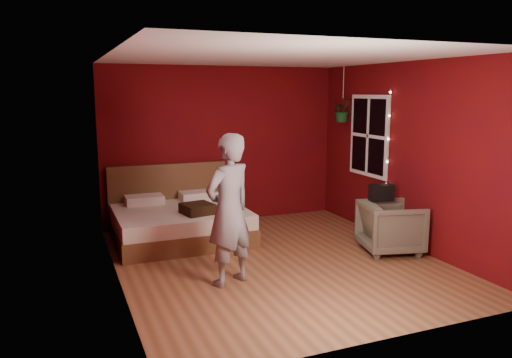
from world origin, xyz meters
The scene contains 10 objects.
floor centered at (0.00, 0.00, 0.00)m, with size 4.50×4.50×0.00m, color #8F5A39.
room_walls centered at (0.00, 0.00, 1.68)m, with size 4.04×4.54×2.62m.
window centered at (1.97, 0.90, 1.50)m, with size 0.05×0.97×1.27m.
fairy_lights centered at (1.94, 0.38, 1.50)m, with size 0.04×0.04×1.45m.
bed centered at (-0.95, 1.48, 0.27)m, with size 1.90×1.61×1.04m.
person centered at (-0.83, -0.47, 0.87)m, with size 0.63×0.42×1.74m, color gray.
armchair centered at (1.60, -0.22, 0.35)m, with size 0.75×0.77×0.70m, color #625E4D.
handbag centered at (1.51, -0.10, 0.82)m, with size 0.32×0.16×0.23m, color black.
throw_pillow centered at (-0.78, 1.03, 0.55)m, with size 0.40×0.40×0.14m, color #322010.
hanging_plant centered at (1.88, 1.55, 1.88)m, with size 0.41×0.38×0.92m.
Camera 1 is at (-2.59, -5.66, 2.19)m, focal length 35.00 mm.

